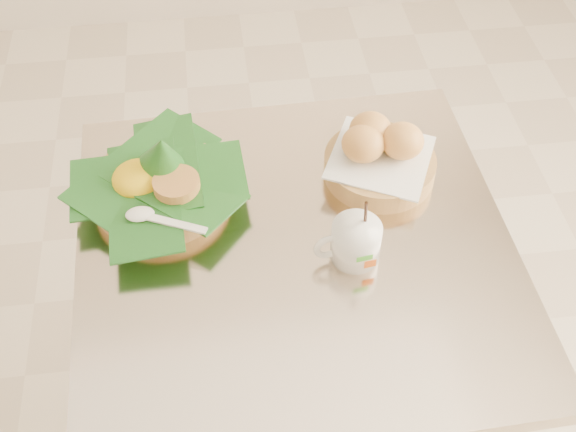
{
  "coord_description": "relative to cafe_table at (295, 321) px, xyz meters",
  "views": [
    {
      "loc": [
        0.1,
        -0.77,
        1.65
      ],
      "look_at": [
        0.2,
        -0.04,
        0.82
      ],
      "focal_mm": 45.0,
      "sensor_mm": 36.0,
      "label": 1
    }
  ],
  "objects": [
    {
      "name": "cafe_table",
      "position": [
        0.0,
        0.0,
        0.0
      ],
      "size": [
        0.72,
        0.72,
        0.75
      ],
      "rotation": [
        0.0,
        0.0,
        0.03
      ],
      "color": "gray",
      "rests_on": "floor"
    },
    {
      "name": "coffee_mug",
      "position": [
        0.09,
        -0.03,
        0.26
      ],
      "size": [
        0.11,
        0.08,
        0.14
      ],
      "rotation": [
        0.0,
        0.0,
        0.14
      ],
      "color": "white",
      "rests_on": "cafe_table"
    },
    {
      "name": "bread_basket",
      "position": [
        0.16,
        0.15,
        0.26
      ],
      "size": [
        0.22,
        0.22,
        0.1
      ],
      "rotation": [
        0.0,
        0.0,
        0.35
      ],
      "color": "tan",
      "rests_on": "cafe_table"
    },
    {
      "name": "rice_basket",
      "position": [
        -0.21,
        0.13,
        0.26
      ],
      "size": [
        0.29,
        0.29,
        0.15
      ],
      "rotation": [
        0.0,
        0.0,
        -0.12
      ],
      "color": "tan",
      "rests_on": "cafe_table"
    }
  ]
}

